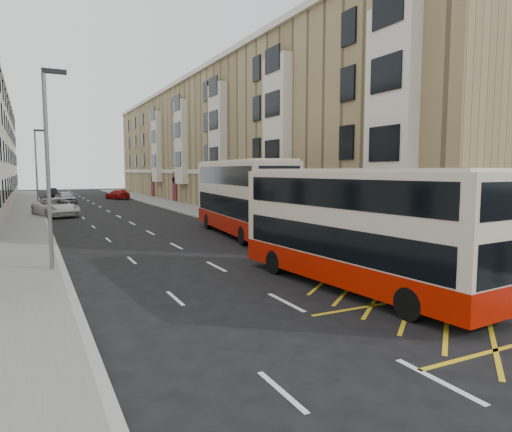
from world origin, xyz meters
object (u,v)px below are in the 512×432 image
double_decker_front (354,228)px  car_red (118,194)px  car_dark (52,193)px  double_decker_rear (242,197)px  white_van (56,207)px  car_silver (66,198)px  pedestrian_far (459,252)px  street_lamp_far (37,165)px  street_lamp_near (49,158)px

double_decker_front → car_red: (1.28, 55.07, -1.46)m
double_decker_front → car_dark: bearing=91.3°
double_decker_rear → white_van: 20.86m
car_silver → car_red: car_silver is taller
double_decker_front → pedestrian_far: double_decker_front is taller
white_van → car_dark: 33.37m
white_van → car_silver: white_van is taller
double_decker_front → car_silver: bearing=92.5°
street_lamp_far → double_decker_rear: size_ratio=0.66×
street_lamp_far → double_decker_front: 38.82m
double_decker_rear → car_silver: double_decker_rear is taller
double_decker_rear → street_lamp_far: bearing=121.1°
double_decker_front → white_van: size_ratio=1.79×
double_decker_front → white_van: (-8.03, 32.04, -1.31)m
double_decker_rear → car_red: (-0.75, 41.24, -1.74)m
white_van → car_red: size_ratio=1.28×
car_red → street_lamp_far: bearing=40.7°
car_silver → car_dark: bearing=83.6°
street_lamp_near → double_decker_front: 12.28m
white_van → car_dark: white_van is taller
double_decker_rear → car_silver: size_ratio=2.59×
double_decker_rear → pedestrian_far: bearing=-72.0°
street_lamp_near → pedestrian_far: street_lamp_near is taller
car_dark → car_red: 13.21m
street_lamp_far → double_decker_front: size_ratio=0.75×
street_lamp_near → double_decker_rear: size_ratio=0.66×
car_dark → car_silver: bearing=-87.6°
car_dark → car_red: bearing=-51.8°
car_silver → car_red: bearing=33.5°
street_lamp_far → pedestrian_far: bearing=-69.1°
double_decker_front → white_van: double_decker_front is taller
car_silver → double_decker_front: bearing=-91.9°
street_lamp_near → car_red: size_ratio=1.71×
double_decker_front → double_decker_rear: (2.03, 13.83, 0.28)m
car_dark → double_decker_rear: bearing=-80.5°
street_lamp_near → car_silver: 40.94m
pedestrian_far → car_dark: (-12.07, 65.54, -0.24)m
street_lamp_near → street_lamp_far: bearing=90.0°
car_dark → car_red: size_ratio=0.89×
street_lamp_far → car_red: street_lamp_far is taller
street_lamp_far → car_dark: street_lamp_far is taller
street_lamp_far → white_van: (1.29, -5.57, -3.80)m
pedestrian_far → car_dark: size_ratio=0.37×
double_decker_rear → white_van: size_ratio=2.03×
white_van → street_lamp_near: bearing=-108.2°
pedestrian_far → white_van: bearing=-52.9°
street_lamp_far → double_decker_front: bearing=-76.1°
street_lamp_near → double_decker_rear: street_lamp_near is taller
double_decker_rear → street_lamp_near: bearing=-145.7°
white_van → car_red: (9.31, 23.03, -0.15)m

